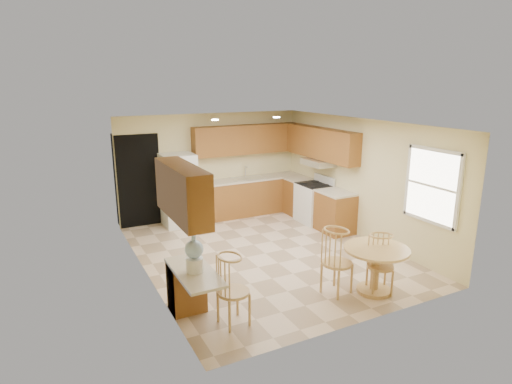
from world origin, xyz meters
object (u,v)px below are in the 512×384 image
chair_table_b (385,261)px  chair_desk (236,286)px  dining_table (376,263)px  chair_table_a (342,257)px  water_crock (194,255)px  stove (314,203)px  refrigerator (179,190)px

chair_table_b → chair_desk: (-2.39, 0.22, 0.04)m
dining_table → chair_table_a: (-0.55, 0.15, 0.16)m
chair_desk → water_crock: size_ratio=1.94×
chair_table_a → water_crock: bearing=-111.4°
dining_table → chair_desk: 2.35m
chair_table_a → stove: bearing=137.5°
chair_table_a → chair_table_b: 0.67m
dining_table → chair_table_a: bearing=164.8°
stove → chair_desk: 4.76m
chair_desk → water_crock: (-0.45, 0.34, 0.39)m
refrigerator → water_crock: (-1.05, -4.13, 0.17)m
dining_table → chair_table_b: size_ratio=1.07×
refrigerator → stove: 3.14m
chair_desk → dining_table: bearing=81.1°
dining_table → chair_table_a: size_ratio=0.95×
chair_table_a → water_crock: size_ratio=2.05×
chair_table_a → chair_table_b: chair_table_a is taller
refrigerator → dining_table: refrigerator is taller
stove → chair_table_a: 3.60m
stove → water_crock: water_crock is taller
stove → chair_table_b: bearing=-107.3°
chair_table_b → dining_table: bearing=-47.8°
chair_table_a → dining_table: bearing=60.2°
refrigerator → chair_table_a: 4.56m
stove → chair_table_b: stove is taller
water_crock → refrigerator: bearing=75.7°
dining_table → chair_desk: chair_desk is taller
stove → dining_table: stove is taller
dining_table → chair_desk: (-2.34, 0.08, 0.12)m
dining_table → refrigerator: bearing=111.0°
refrigerator → dining_table: 4.88m
dining_table → water_crock: bearing=171.5°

